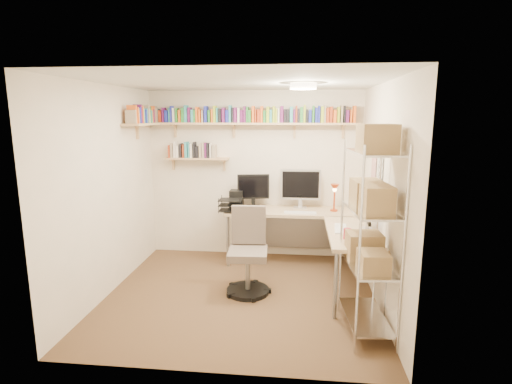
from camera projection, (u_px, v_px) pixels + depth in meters
ground at (241, 295)px, 4.83m from camera, size 3.20×3.20×0.00m
room_shell at (240, 168)px, 4.54m from camera, size 3.24×3.04×2.52m
wall_shelves at (224, 123)px, 5.76m from camera, size 3.12×1.09×0.80m
corner_desk at (300, 215)px, 5.51m from camera, size 2.11×2.01×1.37m
office_chair at (248, 257)px, 4.87m from camera, size 0.55×0.56×1.05m
wire_rack at (371, 210)px, 3.81m from camera, size 0.47×0.86×2.06m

